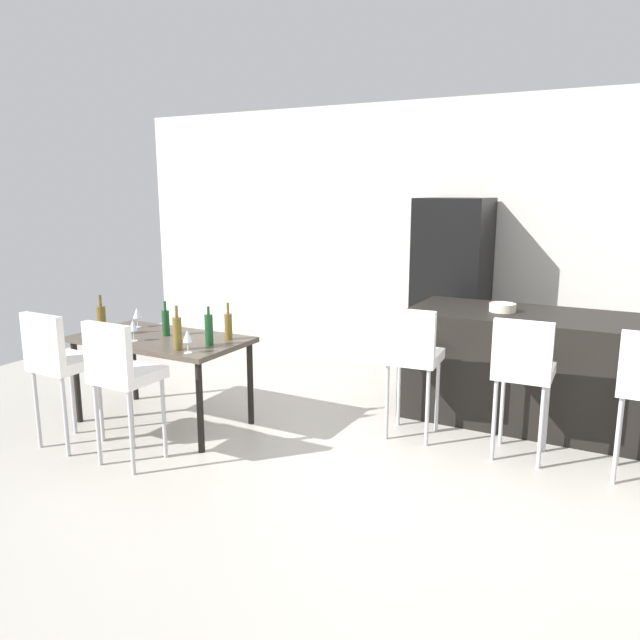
{
  "coord_description": "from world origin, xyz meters",
  "views": [
    {
      "loc": [
        1.27,
        -4.16,
        1.92
      ],
      "look_at": [
        -1.13,
        0.31,
        0.85
      ],
      "focal_mm": 34.64,
      "sensor_mm": 36.0,
      "label": 1
    }
  ],
  "objects_px": {
    "dining_table": "(161,346)",
    "wine_bottle_far": "(177,333)",
    "wine_bottle_end": "(166,322)",
    "wine_glass_right": "(187,337)",
    "dining_chair_near": "(58,359)",
    "wine_bottle_left": "(209,329)",
    "bar_chair_middle": "(523,367)",
    "fruit_bowl": "(503,307)",
    "wine_glass_corner": "(133,326)",
    "dining_chair_far": "(121,370)",
    "kitchen_island": "(527,367)",
    "wine_bottle_inner": "(228,326)",
    "refrigerator": "(452,285)",
    "wine_glass_middle": "(137,313)",
    "wine_bottle_near": "(101,320)",
    "bar_chair_left": "(412,352)"
  },
  "relations": [
    {
      "from": "wine_bottle_far",
      "to": "wine_glass_middle",
      "type": "height_order",
      "value": "wine_bottle_far"
    },
    {
      "from": "kitchen_island",
      "to": "bar_chair_middle",
      "type": "distance_m",
      "value": 0.89
    },
    {
      "from": "wine_bottle_end",
      "to": "wine_glass_right",
      "type": "bearing_deg",
      "value": -33.81
    },
    {
      "from": "wine_bottle_near",
      "to": "dining_chair_near",
      "type": "bearing_deg",
      "value": -74.88
    },
    {
      "from": "refrigerator",
      "to": "fruit_bowl",
      "type": "height_order",
      "value": "refrigerator"
    },
    {
      "from": "wine_bottle_left",
      "to": "fruit_bowl",
      "type": "relative_size",
      "value": 1.4
    },
    {
      "from": "bar_chair_middle",
      "to": "wine_bottle_left",
      "type": "bearing_deg",
      "value": -162.8
    },
    {
      "from": "dining_chair_far",
      "to": "kitchen_island",
      "type": "bearing_deg",
      "value": 44.18
    },
    {
      "from": "bar_chair_middle",
      "to": "wine_bottle_near",
      "type": "distance_m",
      "value": 3.34
    },
    {
      "from": "wine_bottle_inner",
      "to": "refrigerator",
      "type": "relative_size",
      "value": 0.16
    },
    {
      "from": "refrigerator",
      "to": "wine_glass_corner",
      "type": "bearing_deg",
      "value": -120.41
    },
    {
      "from": "dining_chair_near",
      "to": "dining_chair_far",
      "type": "height_order",
      "value": "same"
    },
    {
      "from": "bar_chair_left",
      "to": "wine_bottle_left",
      "type": "xyz_separation_m",
      "value": [
        -1.41,
        -0.69,
        0.17
      ]
    },
    {
      "from": "dining_chair_near",
      "to": "wine_bottle_end",
      "type": "relative_size",
      "value": 3.62
    },
    {
      "from": "wine_bottle_end",
      "to": "wine_bottle_inner",
      "type": "distance_m",
      "value": 0.55
    },
    {
      "from": "bar_chair_left",
      "to": "wine_bottle_inner",
      "type": "bearing_deg",
      "value": -161.45
    },
    {
      "from": "wine_bottle_inner",
      "to": "wine_bottle_far",
      "type": "distance_m",
      "value": 0.47
    },
    {
      "from": "fruit_bowl",
      "to": "wine_bottle_left",
      "type": "bearing_deg",
      "value": -141.36
    },
    {
      "from": "wine_glass_right",
      "to": "refrigerator",
      "type": "height_order",
      "value": "refrigerator"
    },
    {
      "from": "bar_chair_left",
      "to": "wine_glass_corner",
      "type": "height_order",
      "value": "bar_chair_left"
    },
    {
      "from": "kitchen_island",
      "to": "dining_chair_near",
      "type": "xyz_separation_m",
      "value": [
        -2.97,
        -2.26,
        0.24
      ]
    },
    {
      "from": "wine_bottle_end",
      "to": "refrigerator",
      "type": "height_order",
      "value": "refrigerator"
    },
    {
      "from": "wine_glass_right",
      "to": "refrigerator",
      "type": "bearing_deg",
      "value": 69.97
    },
    {
      "from": "wine_glass_middle",
      "to": "wine_bottle_inner",
      "type": "bearing_deg",
      "value": 0.62
    },
    {
      "from": "bar_chair_middle",
      "to": "wine_glass_right",
      "type": "distance_m",
      "value": 2.43
    },
    {
      "from": "dining_table",
      "to": "wine_bottle_far",
      "type": "distance_m",
      "value": 0.52
    },
    {
      "from": "wine_bottle_left",
      "to": "wine_bottle_far",
      "type": "relative_size",
      "value": 0.9
    },
    {
      "from": "bar_chair_left",
      "to": "dining_chair_far",
      "type": "xyz_separation_m",
      "value": [
        -1.61,
        -1.41,
        0.0
      ]
    },
    {
      "from": "dining_table",
      "to": "wine_bottle_inner",
      "type": "xyz_separation_m",
      "value": [
        0.54,
        0.2,
        0.18
      ]
    },
    {
      "from": "wine_bottle_left",
      "to": "wine_glass_corner",
      "type": "relative_size",
      "value": 1.76
    },
    {
      "from": "wine_bottle_left",
      "to": "wine_glass_right",
      "type": "xyz_separation_m",
      "value": [
        0.0,
        -0.26,
        -0.0
      ]
    },
    {
      "from": "bar_chair_middle",
      "to": "wine_glass_right",
      "type": "bearing_deg",
      "value": -156.92
    },
    {
      "from": "wine_bottle_inner",
      "to": "wine_bottle_far",
      "type": "height_order",
      "value": "wine_bottle_far"
    },
    {
      "from": "bar_chair_middle",
      "to": "fruit_bowl",
      "type": "distance_m",
      "value": 0.93
    },
    {
      "from": "wine_glass_corner",
      "to": "dining_table",
      "type": "bearing_deg",
      "value": 65.11
    },
    {
      "from": "bar_chair_left",
      "to": "refrigerator",
      "type": "xyz_separation_m",
      "value": [
        -0.3,
        2.06,
        0.22
      ]
    },
    {
      "from": "wine_bottle_inner",
      "to": "wine_glass_middle",
      "type": "height_order",
      "value": "wine_bottle_inner"
    },
    {
      "from": "dining_chair_near",
      "to": "wine_glass_corner",
      "type": "relative_size",
      "value": 6.03
    },
    {
      "from": "dining_table",
      "to": "wine_glass_middle",
      "type": "height_order",
      "value": "wine_glass_middle"
    },
    {
      "from": "wine_bottle_end",
      "to": "wine_bottle_left",
      "type": "bearing_deg",
      "value": -10.09
    },
    {
      "from": "dining_chair_near",
      "to": "wine_bottle_near",
      "type": "height_order",
      "value": "wine_bottle_near"
    },
    {
      "from": "wine_bottle_near",
      "to": "refrigerator",
      "type": "height_order",
      "value": "refrigerator"
    },
    {
      "from": "wine_bottle_left",
      "to": "dining_chair_near",
      "type": "bearing_deg",
      "value": -139.47
    },
    {
      "from": "kitchen_island",
      "to": "wine_bottle_inner",
      "type": "bearing_deg",
      "value": -148.04
    },
    {
      "from": "bar_chair_left",
      "to": "dining_table",
      "type": "xyz_separation_m",
      "value": [
        -1.93,
        -0.66,
        -0.03
      ]
    },
    {
      "from": "wine_bottle_end",
      "to": "wine_glass_right",
      "type": "height_order",
      "value": "wine_bottle_end"
    },
    {
      "from": "wine_bottle_end",
      "to": "wine_bottle_left",
      "type": "height_order",
      "value": "wine_bottle_left"
    },
    {
      "from": "bar_chair_middle",
      "to": "dining_table",
      "type": "relative_size",
      "value": 0.74
    },
    {
      "from": "wine_bottle_far",
      "to": "refrigerator",
      "type": "distance_m",
      "value": 3.22
    },
    {
      "from": "dining_chair_near",
      "to": "fruit_bowl",
      "type": "height_order",
      "value": "dining_chair_near"
    }
  ]
}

